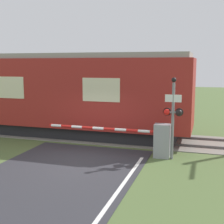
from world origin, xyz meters
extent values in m
plane|color=#4C6033|center=(0.00, 0.00, 0.00)|extent=(80.00, 80.00, 0.00)
cube|color=slate|center=(0.00, 3.90, 0.01)|extent=(36.00, 3.20, 0.03)
cube|color=#595451|center=(0.00, 3.18, 0.08)|extent=(36.00, 0.08, 0.10)
cube|color=#595451|center=(0.00, 4.62, 0.08)|extent=(36.00, 0.08, 0.10)
cube|color=black|center=(-4.65, 3.90, 0.30)|extent=(15.83, 2.48, 0.60)
cube|color=maroon|center=(-4.65, 3.90, 2.22)|extent=(17.21, 2.92, 3.24)
cube|color=gray|center=(-4.65, 3.90, 3.96)|extent=(16.87, 2.68, 0.24)
cube|color=beige|center=(0.09, 2.43, 2.46)|extent=(1.72, 0.02, 1.04)
cube|color=beige|center=(-4.65, 2.43, 2.46)|extent=(1.72, 0.02, 1.04)
cube|color=gray|center=(2.95, 1.32, 0.66)|extent=(0.60, 0.44, 1.31)
cylinder|color=gray|center=(2.95, 1.32, 0.99)|extent=(0.16, 0.16, 0.18)
cylinder|color=red|center=(2.72, 1.32, 0.99)|extent=(0.47, 0.11, 0.11)
cylinder|color=white|center=(2.24, 1.32, 0.99)|extent=(0.47, 0.11, 0.11)
cylinder|color=red|center=(1.77, 1.32, 0.99)|extent=(0.47, 0.11, 0.11)
cylinder|color=white|center=(1.30, 1.32, 0.99)|extent=(0.47, 0.11, 0.11)
cylinder|color=red|center=(0.83, 1.32, 0.99)|extent=(0.47, 0.11, 0.11)
cylinder|color=white|center=(0.35, 1.32, 0.99)|extent=(0.47, 0.11, 0.11)
cylinder|color=red|center=(-0.12, 1.32, 0.99)|extent=(0.47, 0.11, 0.11)
cylinder|color=white|center=(-0.59, 1.32, 0.99)|extent=(0.47, 0.11, 0.11)
cylinder|color=red|center=(-1.06, 1.32, 0.99)|extent=(0.47, 0.11, 0.11)
cylinder|color=white|center=(-1.54, 1.32, 0.99)|extent=(0.47, 0.11, 0.11)
cylinder|color=red|center=(-1.77, 1.32, 0.99)|extent=(0.20, 0.02, 0.20)
cylinder|color=gray|center=(3.34, 1.25, 1.45)|extent=(0.11, 0.11, 2.91)
cube|color=gray|center=(3.34, 1.25, 1.80)|extent=(0.57, 0.07, 0.07)
sphere|color=red|center=(3.12, 1.20, 1.80)|extent=(0.24, 0.24, 0.24)
sphere|color=black|center=(3.57, 1.20, 1.80)|extent=(0.24, 0.24, 0.24)
cylinder|color=black|center=(3.12, 1.31, 1.80)|extent=(0.30, 0.06, 0.30)
cylinder|color=black|center=(3.57, 1.31, 1.80)|extent=(0.30, 0.06, 0.30)
cube|color=white|center=(3.34, 1.21, 2.33)|extent=(0.60, 0.02, 0.28)
sphere|color=black|center=(3.34, 1.25, 3.01)|extent=(0.18, 0.18, 0.18)
camera|label=1|loc=(4.57, -10.40, 3.60)|focal=50.00mm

